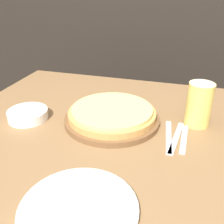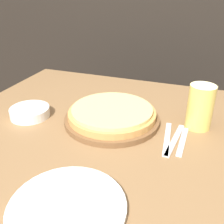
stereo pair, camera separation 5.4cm
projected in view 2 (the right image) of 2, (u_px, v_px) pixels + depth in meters
dining_table at (110, 207)px, 1.07m from camera, size 1.21×1.09×0.72m
pizza_on_board at (112, 115)px, 0.97m from camera, size 0.35×0.35×0.06m
beer_glass at (201, 105)px, 0.91m from camera, size 0.09×0.09×0.16m
dinner_plate at (67, 208)px, 0.60m from camera, size 0.27×0.27×0.02m
side_bowl at (30, 112)px, 1.01m from camera, size 0.15×0.15×0.04m
fork at (167, 138)px, 0.87m from camera, size 0.04×0.21×0.00m
dinner_knife at (175, 140)px, 0.86m from camera, size 0.04×0.21×0.00m
spoon at (182, 141)px, 0.85m from camera, size 0.02×0.18×0.00m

